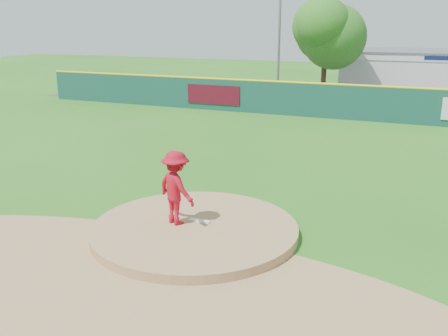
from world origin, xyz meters
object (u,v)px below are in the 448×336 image
at_px(van, 379,100).
at_px(deciduous_tree, 326,35).
at_px(pitcher, 176,188).
at_px(playground_slide, 164,86).
at_px(pool_building_grp, 445,72).
at_px(light_pole_left, 280,14).

height_order(van, deciduous_tree, deciduous_tree).
height_order(pitcher, playground_slide, pitcher).
height_order(pool_building_grp, deciduous_tree, deciduous_tree).
xyz_separation_m(pitcher, playground_slide, (-13.22, 22.65, -0.53)).
bearing_deg(deciduous_tree, pool_building_grp, 41.16).
xyz_separation_m(pool_building_grp, playground_slide, (-19.74, -9.37, -0.95)).
bearing_deg(light_pole_left, deciduous_tree, -26.57).
distance_m(pool_building_grp, deciduous_tree, 11.01).
bearing_deg(light_pole_left, pitcher, -78.53).
bearing_deg(pool_building_grp, van, -110.69).
height_order(pitcher, light_pole_left, light_pole_left).
bearing_deg(pitcher, light_pole_left, -54.17).
distance_m(pitcher, pool_building_grp, 32.68).
relative_size(pool_building_grp, playground_slide, 5.96).
relative_size(pitcher, light_pole_left, 0.18).
bearing_deg(pool_building_grp, light_pole_left, -157.40).
bearing_deg(pool_building_grp, deciduous_tree, -138.84).
relative_size(playground_slide, light_pole_left, 0.23).
height_order(playground_slide, light_pole_left, light_pole_left).
distance_m(van, pool_building_grp, 10.63).
bearing_deg(deciduous_tree, pitcher, -86.60).
bearing_deg(pitcher, playground_slide, -35.37).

